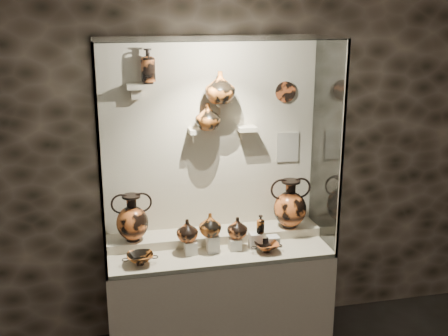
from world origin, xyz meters
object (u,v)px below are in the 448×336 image
at_px(kylix_left, 140,258).
at_px(ovoid_vase_a, 208,116).
at_px(jug_a, 187,230).
at_px(ovoid_vase_b, 220,87).
at_px(jug_b, 210,225).
at_px(jug_c, 237,227).
at_px(amphora_right, 290,203).
at_px(kylix_right, 267,246).
at_px(amphora_left, 132,218).
at_px(lekythos_tall, 148,64).
at_px(lekythos_small, 260,223).

xyz_separation_m(kylix_left, ovoid_vase_a, (0.57, 0.34, 0.94)).
xyz_separation_m(jug_a, ovoid_vase_b, (0.30, 0.21, 1.02)).
relative_size(jug_b, jug_c, 1.07).
bearing_deg(jug_a, jug_c, 20.68).
bearing_deg(ovoid_vase_b, jug_a, -133.89).
xyz_separation_m(amphora_right, kylix_right, (-0.28, -0.28, -0.22)).
distance_m(jug_b, kylix_right, 0.46).
distance_m(jug_a, ovoid_vase_b, 1.08).
relative_size(jug_a, jug_c, 1.03).
height_order(amphora_left, ovoid_vase_a, ovoid_vase_a).
bearing_deg(kylix_right, jug_a, -178.01).
distance_m(amphora_left, ovoid_vase_a, 0.95).
distance_m(jug_b, ovoid_vase_a, 0.81).
height_order(jug_b, jug_c, jug_b).
bearing_deg(amphora_right, lekythos_tall, 158.36).
relative_size(jug_c, kylix_left, 0.66).
bearing_deg(amphora_left, jug_a, -32.19).
bearing_deg(jug_c, lekythos_small, -0.30).
bearing_deg(lekythos_tall, jug_b, -16.64).
distance_m(kylix_right, ovoid_vase_b, 1.24).
distance_m(jug_c, lekythos_tall, 1.38).
distance_m(kylix_left, ovoid_vase_a, 1.15).
relative_size(jug_a, lekythos_tall, 0.59).
relative_size(jug_b, kylix_right, 0.76).
relative_size(jug_b, ovoid_vase_b, 0.75).
height_order(kylix_left, ovoid_vase_a, ovoid_vase_a).
height_order(amphora_right, lekythos_small, amphora_right).
bearing_deg(lekythos_tall, ovoid_vase_a, 13.75).
bearing_deg(jug_b, lekythos_small, 5.33).
xyz_separation_m(kylix_left, lekythos_tall, (0.14, 0.38, 1.33)).
bearing_deg(jug_b, jug_a, -175.02).
bearing_deg(jug_c, kylix_right, -19.81).
relative_size(amphora_left, ovoid_vase_b, 1.56).
xyz_separation_m(jug_b, kylix_right, (0.41, -0.10, -0.17)).
height_order(jug_a, ovoid_vase_a, ovoid_vase_a).
bearing_deg(jug_a, ovoid_vase_a, 68.65).
distance_m(jug_c, ovoid_vase_a, 0.86).
bearing_deg(kylix_left, amphora_right, -8.64).
xyz_separation_m(kylix_right, ovoid_vase_b, (-0.28, 0.33, 1.16)).
bearing_deg(lekythos_small, ovoid_vase_b, 151.78).
bearing_deg(lekythos_tall, kylix_right, -6.57).
bearing_deg(lekythos_tall, kylix_left, -91.58).
xyz_separation_m(jug_a, jug_b, (0.17, -0.01, 0.03)).
distance_m(kylix_left, kylix_right, 0.94).
bearing_deg(ovoid_vase_a, amphora_left, 165.09).
bearing_deg(ovoid_vase_a, kylix_right, -62.81).
xyz_separation_m(amphora_left, amphora_right, (1.25, -0.01, 0.02)).
distance_m(jug_a, lekythos_tall, 1.25).
relative_size(jug_a, kylix_right, 0.73).
bearing_deg(kylix_left, ovoid_vase_b, 4.78).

